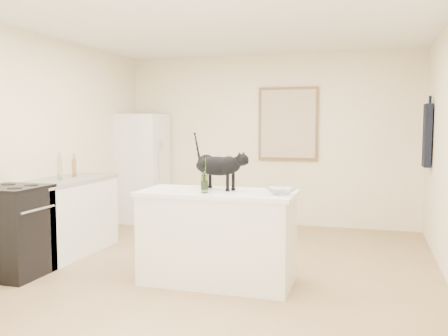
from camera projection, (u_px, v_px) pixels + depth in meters
floor at (214, 275)px, 5.00m from camera, size 5.50×5.50×0.00m
ceiling at (214, 16)px, 4.77m from camera, size 5.50×5.50×0.00m
wall_back at (269, 140)px, 7.51m from camera, size 4.50×0.00×4.50m
wall_front at (32, 176)px, 2.26m from camera, size 4.50×0.00×4.50m
wall_left at (25, 146)px, 5.53m from camera, size 0.00×5.50×5.50m
island_base at (218, 239)px, 4.74m from camera, size 1.44×0.67×0.86m
island_top at (218, 193)px, 4.70m from camera, size 1.50×0.70×0.04m
left_cabinets at (66, 218)px, 5.81m from camera, size 0.60×1.40×0.86m
left_countertop at (65, 180)px, 5.77m from camera, size 0.62×1.44×0.04m
stove at (13, 232)px, 4.95m from camera, size 0.60×0.60×0.90m
fridge at (143, 168)px, 7.73m from camera, size 0.68×0.68×1.70m
artwork_frame at (288, 124)px, 7.37m from camera, size 0.90×0.03×1.10m
artwork_canvas at (288, 124)px, 7.36m from camera, size 0.82×0.00×1.02m
hanging_garment at (427, 136)px, 6.21m from camera, size 0.08×0.34×0.80m
black_cat at (218, 168)px, 4.80m from camera, size 0.62×0.39×0.42m
wine_bottle at (204, 177)px, 4.56m from camera, size 0.08×0.08×0.31m
glass_bowl at (281, 191)px, 4.45m from camera, size 0.33×0.33×0.06m
fridge_paper at (162, 145)px, 7.59m from camera, size 0.01×0.12×0.16m
counter_bottle_cluster at (66, 168)px, 5.82m from camera, size 0.07×0.36×0.26m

